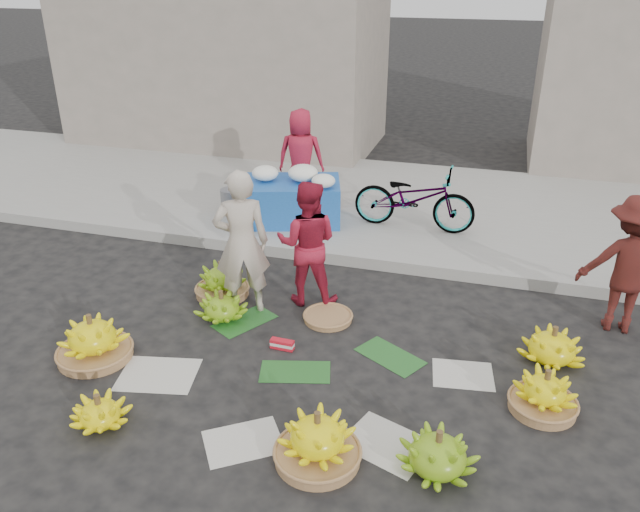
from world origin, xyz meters
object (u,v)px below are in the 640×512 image
(banana_bunch_0, at_px, (93,339))
(vendor_cream, at_px, (242,243))
(flower_table, at_px, (291,198))
(banana_bunch_4, at_px, (545,394))
(bicycle, at_px, (414,198))

(banana_bunch_0, height_order, vendor_cream, vendor_cream)
(vendor_cream, height_order, flower_table, vendor_cream)
(banana_bunch_0, bearing_deg, flower_table, 78.02)
(banana_bunch_4, relative_size, flower_table, 0.36)
(bicycle, bearing_deg, banana_bunch_0, 149.13)
(banana_bunch_0, distance_m, bicycle, 4.54)
(banana_bunch_0, xyz_separation_m, banana_bunch_4, (4.10, 0.41, -0.04))
(banana_bunch_4, bearing_deg, banana_bunch_0, -174.24)
(banana_bunch_4, distance_m, flower_table, 4.62)
(banana_bunch_4, distance_m, vendor_cream, 3.26)
(banana_bunch_4, height_order, bicycle, bicycle)
(vendor_cream, relative_size, flower_table, 1.02)
(bicycle, bearing_deg, vendor_cream, 152.49)
(vendor_cream, bearing_deg, bicycle, -144.96)
(banana_bunch_4, height_order, flower_table, flower_table)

